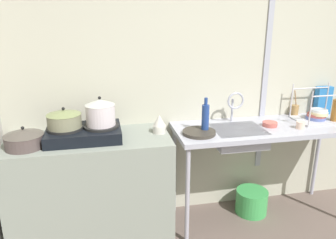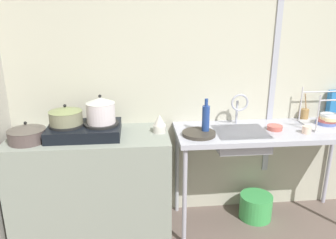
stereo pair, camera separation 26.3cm
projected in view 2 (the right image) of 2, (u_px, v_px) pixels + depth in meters
The scene contains 19 objects.
wall_back at pixel (243, 80), 2.93m from camera, with size 4.82×0.10×2.47m, color #B9B5A3.
wall_metal_strip at pixel (275, 67), 2.86m from camera, with size 0.05×0.01×1.97m, color #A4A5B5.
counter_concrete at pixel (93, 185), 2.74m from camera, with size 1.25×0.55×0.88m, color gray.
counter_sink at pixel (268, 137), 2.76m from camera, with size 1.55×0.55×0.88m.
stove at pixel (85, 130), 2.59m from camera, with size 0.56×0.38×0.11m.
pot_on_left_burner at pixel (66, 115), 2.54m from camera, with size 0.25×0.25×0.16m.
pot_on_right_burner at pixel (101, 110), 2.55m from camera, with size 0.22×0.22×0.22m.
pot_beside_stove at pixel (27, 133), 2.46m from camera, with size 0.28×0.28×0.16m.
percolator at pixel (160, 124), 2.66m from camera, with size 0.11×0.11×0.15m.
sink_basin at pixel (240, 139), 2.72m from camera, with size 0.42×0.37×0.13m, color #A4A5B5.
faucet at pixel (239, 104), 2.79m from camera, with size 0.15×0.09×0.28m.
frying_pan at pixel (199, 134), 2.61m from camera, with size 0.26×0.26×0.03m, color #353029.
dish_rack at pixel (328, 120), 2.82m from camera, with size 0.38×0.31×0.31m.
cup_by_rack at pixel (307, 130), 2.65m from camera, with size 0.07×0.07×0.06m, color beige.
small_bowl_on_drainboard at pixel (275, 128), 2.73m from camera, with size 0.13×0.13×0.04m, color #B4544C.
bottle_by_sink at pixel (206, 119), 2.61m from camera, with size 0.06×0.06×0.29m.
cereal_box at pixel (336, 105), 2.98m from camera, with size 0.15×0.07×0.26m, color #276FBC.
utensil_jar at pixel (305, 114), 2.98m from camera, with size 0.07×0.07×0.24m.
bucket_on_floor at pixel (256, 206), 3.03m from camera, with size 0.29×0.29×0.23m, color green.
Camera 2 is at (-0.95, -0.94, 1.80)m, focal length 35.39 mm.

